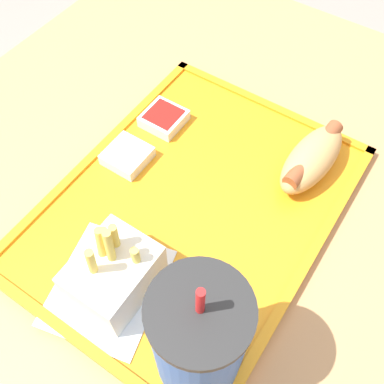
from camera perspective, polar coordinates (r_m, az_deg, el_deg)
ground_plane at (r=1.27m, az=-1.85°, el=-21.21°), size 8.00×8.00×0.00m
dining_table at (r=0.91m, az=-2.52°, el=-16.07°), size 1.04×0.81×0.75m
food_tray at (r=0.57m, az=0.00°, el=-1.93°), size 0.43×0.32×0.01m
paper_napkin at (r=0.52m, az=-10.78°, el=-11.65°), size 0.16×0.14×0.00m
soda_cup at (r=0.42m, az=0.86°, el=-18.08°), size 0.09×0.09×0.19m
hot_dog_far at (r=0.60m, az=14.99°, el=4.18°), size 0.13×0.06×0.05m
fries_carton at (r=0.49m, az=-9.87°, el=-10.17°), size 0.09×0.07×0.11m
sauce_cup_mayo at (r=0.61m, az=-8.23°, el=4.64°), size 0.05×0.05×0.02m
sauce_cup_ketchup at (r=0.65m, az=-3.60°, el=9.35°), size 0.05×0.05×0.02m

